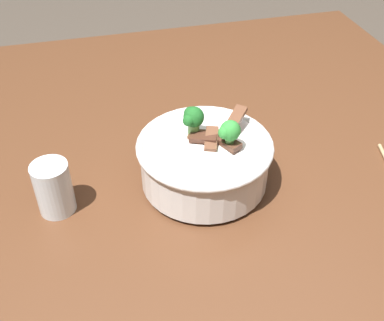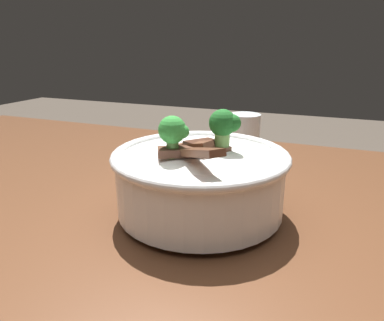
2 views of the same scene
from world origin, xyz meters
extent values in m
cube|color=#56331E|center=(0.00, 0.00, 0.76)|extent=(1.49, 1.03, 0.04)
cube|color=#56331E|center=(-0.67, 0.44, 0.37)|extent=(0.07, 0.07, 0.74)
cylinder|color=white|center=(0.09, 0.10, 0.78)|extent=(0.11, 0.11, 0.01)
cylinder|color=white|center=(0.09, 0.10, 0.83)|extent=(0.22, 0.22, 0.08)
torus|color=white|center=(0.09, 0.10, 0.86)|extent=(0.23, 0.23, 0.01)
ellipsoid|color=white|center=(0.09, 0.10, 0.85)|extent=(0.20, 0.20, 0.05)
cube|color=brown|center=(0.10, 0.10, 0.87)|extent=(0.05, 0.06, 0.01)
cube|color=#563323|center=(0.08, 0.07, 0.88)|extent=(0.06, 0.05, 0.01)
cube|color=brown|center=(0.11, 0.04, 0.89)|extent=(0.07, 0.06, 0.03)
cube|color=brown|center=(0.08, 0.09, 0.88)|extent=(0.05, 0.04, 0.02)
cube|color=#4C2B1E|center=(0.09, 0.10, 0.88)|extent=(0.04, 0.05, 0.01)
cylinder|color=#5B9947|center=(0.07, 0.07, 0.88)|extent=(0.01, 0.01, 0.03)
sphere|color=green|center=(0.07, 0.07, 0.90)|extent=(0.03, 0.03, 0.03)
sphere|color=green|center=(0.08, 0.07, 0.90)|extent=(0.02, 0.02, 0.02)
sphere|color=green|center=(0.06, 0.08, 0.90)|extent=(0.02, 0.02, 0.02)
cylinder|color=#7AB256|center=(0.11, 0.11, 0.88)|extent=(0.02, 0.02, 0.03)
sphere|color=#1E6023|center=(0.11, 0.11, 0.91)|extent=(0.03, 0.03, 0.03)
sphere|color=#1E6023|center=(0.13, 0.12, 0.91)|extent=(0.02, 0.02, 0.02)
sphere|color=#1E6023|center=(0.10, 0.12, 0.91)|extent=(0.02, 0.02, 0.02)
cylinder|color=white|center=(0.09, 0.35, 0.78)|extent=(0.06, 0.06, 0.00)
cylinder|color=white|center=(0.09, 0.35, 0.83)|extent=(0.06, 0.06, 0.09)
cylinder|color=silver|center=(0.09, 0.35, 0.81)|extent=(0.05, 0.05, 0.05)
camera|label=1|loc=(-0.51, 0.28, 1.34)|focal=44.30mm
camera|label=2|loc=(0.24, -0.31, 1.00)|focal=32.86mm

